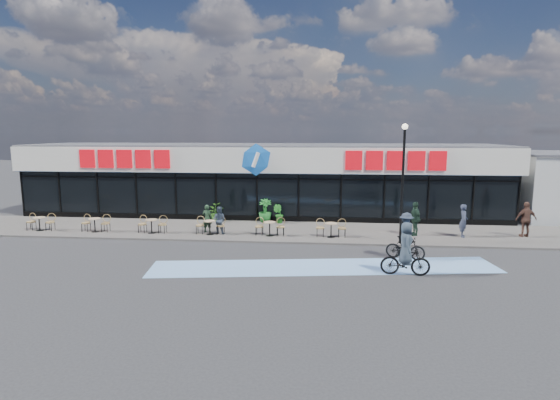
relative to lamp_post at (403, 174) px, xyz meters
name	(u,v)px	position (x,y,z in m)	size (l,w,h in m)	color
ground	(234,254)	(-7.66, -2.30, -3.44)	(120.00, 120.00, 0.00)	#28282B
sidewalk	(251,231)	(-7.66, 2.20, -3.39)	(44.00, 5.00, 0.10)	#57524D
bike_lane	(324,267)	(-3.66, -3.80, -3.44)	(14.00, 2.20, 0.01)	#709ED4
building	(263,179)	(-7.66, 7.63, -1.10)	(30.60, 6.57, 4.75)	black
lamp_post	(403,174)	(0.00, 0.00, 0.00)	(0.28, 0.28, 5.69)	black
bistro_set_0	(40,222)	(-19.04, 0.98, -2.89)	(1.54, 0.62, 0.90)	tan
bistro_set_1	(96,223)	(-15.89, 0.98, -2.89)	(1.54, 0.62, 0.90)	tan
bistro_set_2	(152,224)	(-12.74, 0.98, -2.89)	(1.54, 0.62, 0.90)	tan
bistro_set_3	(210,226)	(-9.59, 0.98, -2.89)	(1.54, 0.62, 0.90)	tan
bistro_set_4	(270,227)	(-6.44, 0.98, -2.89)	(1.54, 0.62, 0.90)	tan
bistro_set_5	(331,228)	(-3.29, 0.98, -2.89)	(1.54, 0.62, 0.90)	tan
potted_plant_left	(215,212)	(-10.14, 4.31, -2.81)	(0.96, 0.83, 1.06)	#31661D
potted_plant_mid	(265,210)	(-7.13, 4.38, -2.66)	(0.77, 0.77, 1.38)	#1A5B1F
potted_plant_right	(278,214)	(-6.31, 4.15, -2.80)	(0.60, 0.48, 1.08)	#1E631C
patron_left	(207,218)	(-9.86, 1.42, -2.60)	(0.54, 0.36, 1.49)	#1B311E
patron_right	(219,220)	(-9.15, 1.17, -2.62)	(0.71, 0.55, 1.45)	#303B4B
pedestrian_a	(415,219)	(1.02, 1.74, -2.46)	(1.03, 0.43, 1.76)	#192E22
pedestrian_b	(464,221)	(3.42, 1.63, -2.50)	(0.61, 0.40, 1.69)	#292F41
pedestrian_c	(526,219)	(6.58, 1.93, -2.43)	(1.07, 0.44, 1.82)	#4B3027
cyclist_a	(406,254)	(-0.60, -4.54, -2.62)	(1.88, 0.82, 2.07)	black
cyclist_b	(406,239)	(-0.20, -2.37, -2.53)	(1.72, 1.16, 2.03)	black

